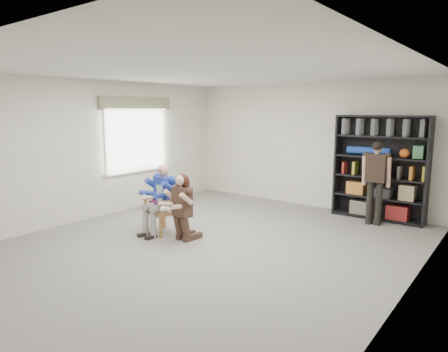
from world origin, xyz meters
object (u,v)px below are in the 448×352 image
Objects in this scene: seated_man at (162,199)px; bookshelf at (380,168)px; standing_man at (375,184)px; armchair at (162,207)px; kneeling_woman at (181,208)px.

bookshelf is (2.79, 3.34, 0.42)m from seated_man.
bookshelf is 1.30× the size of standing_man.
standing_man is (0.07, -0.48, -0.24)m from bookshelf.
seated_man is 4.05m from standing_man.
armchair is 4.06m from standing_man.
kneeling_woman is (0.58, -0.12, -0.05)m from seated_man.
kneeling_woman is at bearing -122.59° from bookshelf.
seated_man is at bearing -138.69° from standing_man.
seated_man is at bearing 0.00° from armchair.
seated_man is at bearing 174.05° from kneeling_woman.
kneeling_woman is at bearing -5.95° from seated_man.
kneeling_woman is 4.14m from bookshelf.
seated_man is 0.59m from kneeling_woman.
seated_man is 0.60× the size of bookshelf.
seated_man is 4.38m from bookshelf.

